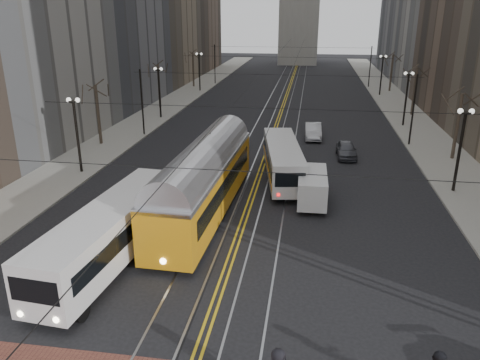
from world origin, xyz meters
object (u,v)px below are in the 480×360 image
(transit_bus, at_px, (112,235))
(sedan_grey, at_px, (346,150))
(rear_bus, at_px, (283,162))
(sedan_silver, at_px, (313,131))
(cargo_van, at_px, (312,189))
(streetcar, at_px, (205,186))

(transit_bus, distance_m, sedan_grey, 23.61)
(rear_bus, relative_size, sedan_silver, 2.33)
(cargo_van, height_order, sedan_silver, cargo_van)
(rear_bus, distance_m, cargo_van, 4.96)
(cargo_van, bearing_deg, rear_bus, 115.75)
(transit_bus, bearing_deg, sedan_silver, 74.59)
(cargo_van, bearing_deg, sedan_grey, 74.67)
(streetcar, bearing_deg, sedan_grey, 57.46)
(rear_bus, xyz_separation_m, sedan_grey, (5.05, 6.46, -0.67))
(transit_bus, bearing_deg, rear_bus, 65.93)
(transit_bus, relative_size, streetcar, 0.77)
(transit_bus, height_order, cargo_van, transit_bus)
(streetcar, height_order, sedan_grey, streetcar)
(cargo_van, xyz_separation_m, sedan_silver, (0.00, 16.92, -0.30))
(sedan_grey, bearing_deg, rear_bus, -130.06)
(transit_bus, relative_size, cargo_van, 2.52)
(cargo_van, xyz_separation_m, sedan_grey, (2.85, 10.89, -0.36))
(transit_bus, bearing_deg, cargo_van, 48.07)
(streetcar, xyz_separation_m, rear_bus, (4.30, 7.02, -0.45))
(sedan_grey, bearing_deg, transit_bus, -124.30)
(transit_bus, height_order, rear_bus, transit_bus)
(streetcar, relative_size, cargo_van, 3.26)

